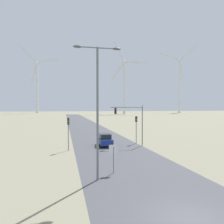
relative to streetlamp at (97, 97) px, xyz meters
The scene contains 11 objects.
ground_plane 10.25m from the streetlamp, 62.03° to the right, with size 600.00×600.00×0.00m, color gray.
road_surface 41.74m from the streetlamp, 84.87° to the left, with size 10.00×240.00×0.01m.
streetlamp is the anchor object (origin of this frame).
stop_sign_near 5.30m from the streetlamp, 42.06° to the left, with size 0.81×0.07×2.48m.
traffic_light_post_near_left 12.92m from the streetlamp, 99.44° to the left, with size 0.28×0.34×4.35m.
traffic_light_post_near_right 18.48m from the streetlamp, 61.68° to the left, with size 0.28×0.34×4.31m.
traffic_light_mast_overhead 15.79m from the streetlamp, 62.81° to the left, with size 4.93×0.35×5.99m.
car_approaching 16.10m from the streetlamp, 77.29° to the left, with size 1.91×4.15×1.83m.
wind_turbine_left 211.62m from the streetlamp, 97.81° to the left, with size 35.70×9.13×64.93m.
wind_turbine_center 166.53m from the streetlamp, 73.72° to the left, with size 28.77×14.84×61.82m.
wind_turbine_right 223.78m from the streetlamp, 58.94° to the left, with size 34.60×13.84×68.92m.
Camera 1 is at (-6.23, -10.00, 5.74)m, focal length 35.00 mm.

